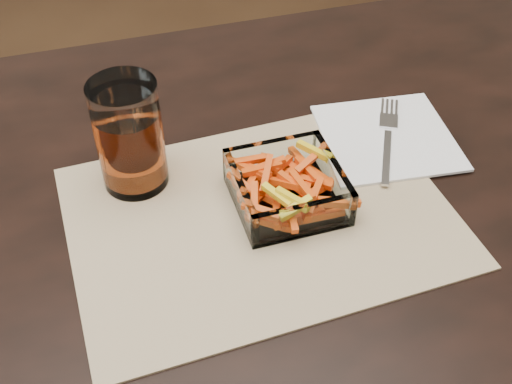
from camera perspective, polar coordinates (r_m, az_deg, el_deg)
dining_table at (r=0.83m, az=-3.92°, el=-6.78°), size 1.60×0.90×0.75m
placemat at (r=0.77m, az=0.40°, el=-2.14°), size 0.46×0.35×0.00m
glass_bowl at (r=0.77m, az=2.79°, el=0.24°), size 0.13×0.13×0.05m
tumbler at (r=0.79m, az=-11.15°, el=4.64°), size 0.08×0.08×0.14m
napkin at (r=0.89m, az=11.60°, el=4.81°), size 0.19×0.19×0.00m
fork at (r=0.89m, az=11.63°, el=4.89°), size 0.10×0.17×0.00m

